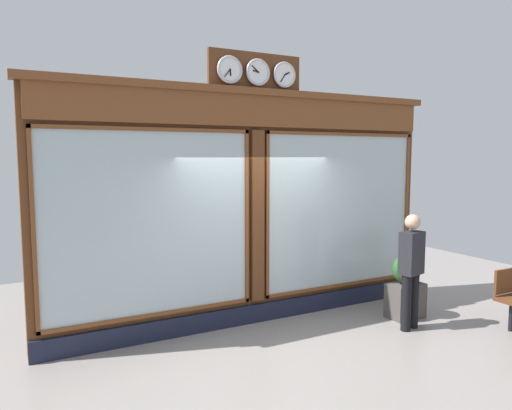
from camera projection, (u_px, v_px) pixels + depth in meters
ground_plane at (386, 406)px, 4.83m from camera, size 14.00×14.00×0.00m
shop_facade at (252, 206)px, 7.22m from camera, size 6.42×0.42×4.01m
pedestrian at (411, 267)px, 6.88m from camera, size 0.40×0.30×1.69m
planter_box at (405, 300)px, 7.45m from camera, size 0.56×0.36×0.54m
planter_shrub at (406, 270)px, 7.40m from camera, size 0.44×0.44×0.44m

